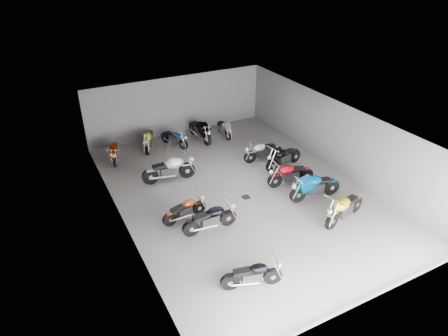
{
  "coord_description": "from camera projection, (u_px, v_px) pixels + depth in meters",
  "views": [
    {
      "loc": [
        -7.29,
        -12.49,
        9.27
      ],
      "look_at": [
        -0.48,
        0.57,
        1.0
      ],
      "focal_mm": 32.0,
      "sensor_mm": 36.0,
      "label": 1
    }
  ],
  "objects": [
    {
      "name": "ground",
      "position": [
        240.0,
        191.0,
        17.13
      ],
      "size": [
        14.0,
        14.0,
        0.0
      ],
      "primitive_type": "plane",
      "color": "gray",
      "rests_on": "ground"
    },
    {
      "name": "wall_back",
      "position": [
        177.0,
        105.0,
        21.76
      ],
      "size": [
        10.0,
        0.1,
        3.2
      ],
      "primitive_type": "cube",
      "color": "slate",
      "rests_on": "ground"
    },
    {
      "name": "wall_left",
      "position": [
        120.0,
        189.0,
        14.33
      ],
      "size": [
        0.1,
        14.0,
        3.2
      ],
      "primitive_type": "cube",
      "color": "slate",
      "rests_on": "ground"
    },
    {
      "name": "wall_right",
      "position": [
        335.0,
        135.0,
        18.36
      ],
      "size": [
        0.1,
        14.0,
        3.2
      ],
      "primitive_type": "cube",
      "color": "slate",
      "rests_on": "ground"
    },
    {
      "name": "ceiling",
      "position": [
        242.0,
        122.0,
        15.56
      ],
      "size": [
        10.0,
        14.0,
        0.04
      ],
      "primitive_type": "cube",
      "color": "black",
      "rests_on": "wall_back"
    },
    {
      "name": "drain_grate",
      "position": [
        246.0,
        197.0,
        16.74
      ],
      "size": [
        0.32,
        0.32,
        0.01
      ],
      "primitive_type": "cube",
      "color": "black",
      "rests_on": "ground"
    },
    {
      "name": "motorcycle_left_a",
      "position": [
        253.0,
        275.0,
        12.17
      ],
      "size": [
        1.89,
        0.7,
        0.85
      ],
      "rotation": [
        0.0,
        0.0,
        -1.87
      ],
      "color": "black",
      "rests_on": "ground"
    },
    {
      "name": "motorcycle_left_c",
      "position": [
        211.0,
        218.0,
        14.59
      ],
      "size": [
        2.14,
        0.43,
        0.94
      ],
      "rotation": [
        0.0,
        0.0,
        -1.61
      ],
      "color": "black",
      "rests_on": "ground"
    },
    {
      "name": "motorcycle_left_d",
      "position": [
        185.0,
        210.0,
        15.2
      ],
      "size": [
        1.86,
        0.45,
        0.82
      ],
      "rotation": [
        0.0,
        0.0,
        -1.43
      ],
      "color": "black",
      "rests_on": "ground"
    },
    {
      "name": "motorcycle_left_f",
      "position": [
        169.0,
        169.0,
        17.66
      ],
      "size": [
        2.4,
        0.58,
        1.06
      ],
      "rotation": [
        0.0,
        0.0,
        -1.71
      ],
      "color": "black",
      "rests_on": "ground"
    },
    {
      "name": "motorcycle_right_b",
      "position": [
        344.0,
        208.0,
        15.09
      ],
      "size": [
        2.28,
        0.74,
        1.02
      ],
      "rotation": [
        0.0,
        0.0,
        1.83
      ],
      "color": "black",
      "rests_on": "ground"
    },
    {
      "name": "motorcycle_right_c",
      "position": [
        315.0,
        187.0,
        16.42
      ],
      "size": [
        2.33,
        0.52,
        1.02
      ],
      "rotation": [
        0.0,
        0.0,
        1.47
      ],
      "color": "black",
      "rests_on": "ground"
    },
    {
      "name": "motorcycle_right_d",
      "position": [
        290.0,
        174.0,
        17.39
      ],
      "size": [
        2.18,
        0.53,
        0.96
      ],
      "rotation": [
        0.0,
        0.0,
        1.42
      ],
      "color": "black",
      "rests_on": "ground"
    },
    {
      "name": "motorcycle_right_e",
      "position": [
        283.0,
        157.0,
        18.77
      ],
      "size": [
        2.17,
        0.59,
        0.96
      ],
      "rotation": [
        0.0,
        0.0,
        1.75
      ],
      "color": "black",
      "rests_on": "ground"
    },
    {
      "name": "motorcycle_right_f",
      "position": [
        263.0,
        151.0,
        19.39
      ],
      "size": [
        2.08,
        0.42,
        0.91
      ],
      "rotation": [
        0.0,
        0.0,
        1.53
      ],
      "color": "black",
      "rests_on": "ground"
    },
    {
      "name": "motorcycle_back_a",
      "position": [
        115.0,
        152.0,
        19.39
      ],
      "size": [
        0.68,
        1.92,
        0.86
      ],
      "rotation": [
        0.0,
        0.0,
        2.86
      ],
      "color": "black",
      "rests_on": "ground"
    },
    {
      "name": "motorcycle_back_b",
      "position": [
        149.0,
        140.0,
        20.5
      ],
      "size": [
        1.01,
        1.98,
        0.93
      ],
      "rotation": [
        0.0,
        0.0,
        2.71
      ],
      "color": "black",
      "rests_on": "ground"
    },
    {
      "name": "motorcycle_back_c",
      "position": [
        175.0,
        138.0,
        20.79
      ],
      "size": [
        0.86,
        1.78,
        0.83
      ],
      "rotation": [
        0.0,
        0.0,
        3.55
      ],
      "color": "black",
      "rests_on": "ground"
    },
    {
      "name": "motorcycle_back_d",
      "position": [
        200.0,
        130.0,
        21.41
      ],
      "size": [
        0.49,
        2.32,
        1.02
      ],
      "rotation": [
        0.0,
        0.0,
        3.2
      ],
      "color": "black",
      "rests_on": "ground"
    },
    {
      "name": "motorcycle_back_e",
      "position": [
        224.0,
        128.0,
        21.9
      ],
      "size": [
        0.43,
        1.86,
        0.82
      ],
      "rotation": [
        0.0,
        0.0,
        3.02
      ],
      "color": "black",
      "rests_on": "ground"
    }
  ]
}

